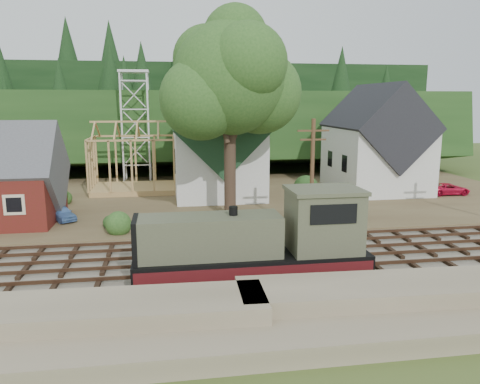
{
  "coord_description": "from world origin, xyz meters",
  "views": [
    {
      "loc": [
        -2.79,
        -25.16,
        9.12
      ],
      "look_at": [
        2.15,
        6.0,
        3.0
      ],
      "focal_mm": 35.0,
      "sensor_mm": 36.0,
      "label": 1
    }
  ],
  "objects": [
    {
      "name": "ground",
      "position": [
        0.0,
        0.0,
        0.0
      ],
      "size": [
        140.0,
        140.0,
        0.0
      ],
      "primitive_type": "plane",
      "color": "#384C1E",
      "rests_on": "ground"
    },
    {
      "name": "embankment",
      "position": [
        0.0,
        -8.5,
        0.0
      ],
      "size": [
        64.0,
        5.0,
        1.6
      ],
      "primitive_type": "cube",
      "color": "#7F7259",
      "rests_on": "ground"
    },
    {
      "name": "railroad_bed",
      "position": [
        0.0,
        0.0,
        0.08
      ],
      "size": [
        64.0,
        11.0,
        0.16
      ],
      "primitive_type": "cube",
      "color": "#726B5B",
      "rests_on": "ground"
    },
    {
      "name": "village_flat",
      "position": [
        0.0,
        18.0,
        0.15
      ],
      "size": [
        64.0,
        26.0,
        0.3
      ],
      "primitive_type": "cube",
      "color": "brown",
      "rests_on": "ground"
    },
    {
      "name": "hillside",
      "position": [
        0.0,
        42.0,
        0.0
      ],
      "size": [
        70.0,
        28.96,
        12.74
      ],
      "primitive_type": "cube",
      "rotation": [
        -0.17,
        0.0,
        0.0
      ],
      "color": "#1E3F19",
      "rests_on": "ground"
    },
    {
      "name": "ridge",
      "position": [
        0.0,
        58.0,
        0.0
      ],
      "size": [
        80.0,
        20.0,
        12.0
      ],
      "primitive_type": "cube",
      "color": "black",
      "rests_on": "ground"
    },
    {
      "name": "church",
      "position": [
        2.0,
        19.68,
        5.18
      ],
      "size": [
        8.4,
        15.17,
        13.0
      ],
      "color": "silver",
      "rests_on": "village_flat"
    },
    {
      "name": "farmhouse",
      "position": [
        18.0,
        19.0,
        4.87
      ],
      "size": [
        8.4,
        10.8,
        10.6
      ],
      "color": "silver",
      "rests_on": "village_flat"
    },
    {
      "name": "timber_frame",
      "position": [
        -6.0,
        22.0,
        3.27
      ],
      "size": [
        8.2,
        6.2,
        6.99
      ],
      "color": "tan",
      "rests_on": "village_flat"
    },
    {
      "name": "lattice_tower",
      "position": [
        -6.0,
        28.0,
        10.03
      ],
      "size": [
        3.2,
        3.2,
        12.12
      ],
      "color": "silver",
      "rests_on": "village_flat"
    },
    {
      "name": "big_tree",
      "position": [
        2.17,
        10.08,
        10.22
      ],
      "size": [
        10.9,
        8.4,
        14.7
      ],
      "color": "#38281E",
      "rests_on": "village_flat"
    },
    {
      "name": "telegraph_pole_near",
      "position": [
        7.0,
        5.2,
        4.25
      ],
      "size": [
        2.2,
        0.28,
        8.0
      ],
      "color": "#4C331E",
      "rests_on": "ground"
    },
    {
      "name": "locomotive",
      "position": [
        1.81,
        -3.0,
        2.08
      ],
      "size": [
        11.65,
        2.91,
        4.67
      ],
      "color": "black",
      "rests_on": "railroad_bed"
    },
    {
      "name": "car_blue",
      "position": [
        -10.75,
        10.82,
        0.85
      ],
      "size": [
        2.89,
        3.4,
        1.1
      ],
      "primitive_type": "imported",
      "rotation": [
        0.0,
        0.0,
        0.6
      ],
      "color": "#5E8BCB",
      "rests_on": "village_flat"
    },
    {
      "name": "car_red",
      "position": [
        23.96,
        15.32,
        0.85
      ],
      "size": [
        4.01,
        1.91,
        1.1
      ],
      "primitive_type": "imported",
      "rotation": [
        0.0,
        0.0,
        1.55
      ],
      "color": "red",
      "rests_on": "village_flat"
    },
    {
      "name": "patio_set",
      "position": [
        -12.61,
        8.73,
        2.54
      ],
      "size": [
        2.37,
        2.37,
        2.64
      ],
      "color": "silver",
      "rests_on": "village_flat"
    }
  ]
}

